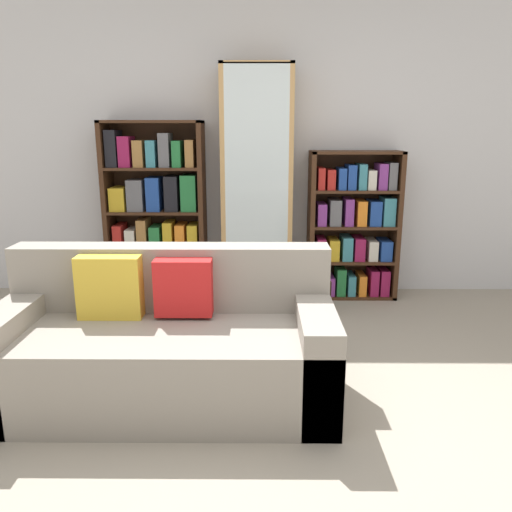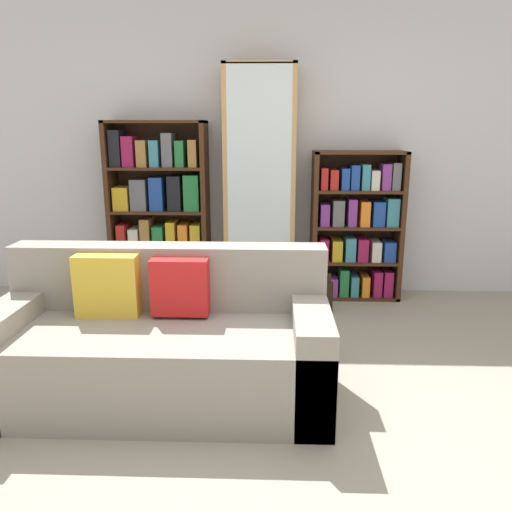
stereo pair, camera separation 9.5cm
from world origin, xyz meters
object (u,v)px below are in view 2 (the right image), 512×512
at_px(display_cabinet, 260,186).
at_px(bookshelf_right, 357,228).
at_px(wine_bottle, 329,297).
at_px(couch, 162,346).
at_px(bookshelf_left, 159,213).

distance_m(display_cabinet, bookshelf_right, 0.95).
xyz_separation_m(display_cabinet, bookshelf_right, (0.87, 0.02, -0.38)).
xyz_separation_m(display_cabinet, wine_bottle, (0.59, -0.43, -0.87)).
bearing_deg(couch, wine_bottle, 51.57).
height_order(display_cabinet, bookshelf_right, display_cabinet).
bearing_deg(wine_bottle, bookshelf_left, 163.36).
relative_size(couch, bookshelf_left, 1.19).
relative_size(couch, wine_bottle, 5.45).
height_order(display_cabinet, wine_bottle, display_cabinet).
relative_size(display_cabinet, wine_bottle, 5.94).
bearing_deg(wine_bottle, display_cabinet, 143.81).
height_order(bookshelf_right, wine_bottle, bookshelf_right).
bearing_deg(wine_bottle, couch, -128.43).
relative_size(display_cabinet, bookshelf_right, 1.54).
xyz_separation_m(bookshelf_right, wine_bottle, (-0.28, -0.45, -0.49)).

